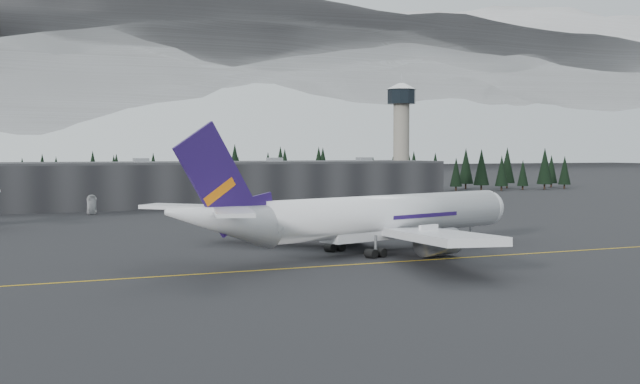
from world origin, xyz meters
name	(u,v)px	position (x,y,z in m)	size (l,w,h in m)	color
ground	(375,261)	(0.00, 0.00, 0.00)	(1400.00, 1400.00, 0.00)	black
taxiline	(381,263)	(0.00, -2.00, 0.01)	(400.00, 0.40, 0.02)	gold
terminal	(176,184)	(0.00, 125.00, 6.30)	(160.00, 30.00, 12.60)	black
control_tower	(401,127)	(75.00, 128.00, 23.41)	(10.00, 10.00, 37.70)	gray
treeline	(151,176)	(0.00, 162.00, 7.50)	(360.00, 20.00, 15.00)	black
mountain_ridge	(22,162)	(0.00, 1000.00, 0.00)	(4400.00, 900.00, 420.00)	white
jet_main	(361,218)	(1.86, 8.14, 5.58)	(65.79, 59.63, 19.78)	white
gse_vehicle_a	(91,212)	(-26.73, 101.35, 0.69)	(2.29, 4.98, 1.38)	silver
gse_vehicle_b	(238,206)	(13.05, 108.14, 0.75)	(1.78, 4.43, 1.51)	white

